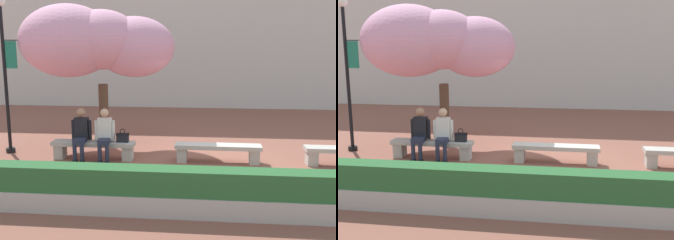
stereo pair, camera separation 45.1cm
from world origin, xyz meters
TOP-DOWN VIEW (x-y plane):
  - ground_plane at (0.00, 0.00)m, footprint 100.00×100.00m
  - building_facade at (0.00, 10.68)m, footprint 28.00×4.00m
  - stone_bench_west_end at (-3.12, 0.00)m, footprint 2.10×0.44m
  - stone_bench_near_west at (-0.00, 0.00)m, footprint 2.10×0.44m
  - person_seated_left at (-3.42, -0.05)m, footprint 0.51×0.70m
  - person_seated_right at (-2.81, -0.05)m, footprint 0.51×0.71m
  - handbag at (-2.37, 0.02)m, footprint 0.30×0.15m
  - cherry_tree_main at (-3.38, 1.36)m, footprint 4.20×2.69m
  - lamp_post_with_banner at (-5.52, 0.40)m, footprint 0.54×0.28m
  - planter_hedge_foreground at (0.00, -3.12)m, footprint 12.83×0.50m

SIDE VIEW (x-z plane):
  - ground_plane at x=0.00m, z-range 0.00..0.00m
  - stone_bench_west_end at x=-3.12m, z-range 0.09..0.54m
  - stone_bench_near_west at x=0.00m, z-range 0.09..0.54m
  - planter_hedge_foreground at x=0.00m, z-range -0.01..0.79m
  - handbag at x=-2.37m, z-range 0.41..0.75m
  - person_seated_left at x=-3.42m, z-range 0.05..1.34m
  - person_seated_right at x=-2.81m, z-range 0.05..1.34m
  - lamp_post_with_banner at x=-5.52m, z-range 0.41..4.49m
  - cherry_tree_main at x=-3.38m, z-range 0.94..4.89m
  - building_facade at x=0.00m, z-range 0.00..9.70m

